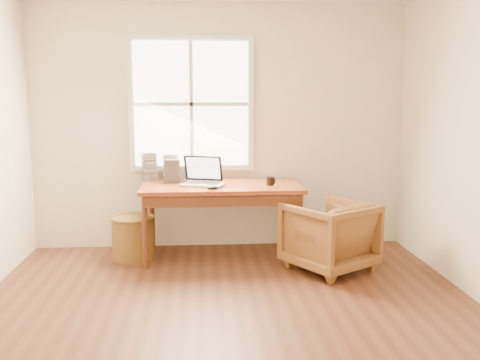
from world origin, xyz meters
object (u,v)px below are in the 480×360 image
object	(u,v)px
laptop	(203,170)
cd_stack_a	(171,167)
wicker_stool	(133,238)
coffee_mug	(270,181)
armchair	(329,236)
desk	(222,187)

from	to	relation	value
laptop	cd_stack_a	distance (m)	0.52
cd_stack_a	wicker_stool	bearing A→B (deg)	-137.65
cd_stack_a	laptop	bearing A→B (deg)	-49.30
wicker_stool	coffee_mug	distance (m)	1.50
laptop	coffee_mug	bearing A→B (deg)	16.62
wicker_stool	coffee_mug	bearing A→B (deg)	-3.19
laptop	cd_stack_a	xyz separation A→B (m)	(-0.34, 0.39, -0.02)
armchair	cd_stack_a	xyz separation A→B (m)	(-1.52, 0.83, 0.56)
laptop	cd_stack_a	size ratio (longest dim) A/B	1.62
desk	cd_stack_a	world-z (taller)	cd_stack_a
coffee_mug	cd_stack_a	world-z (taller)	cd_stack_a
wicker_stool	laptop	distance (m)	1.00
laptop	wicker_stool	bearing A→B (deg)	-165.06
coffee_mug	cd_stack_a	size ratio (longest dim) A/B	0.31
laptop	cd_stack_a	bearing A→B (deg)	149.63
desk	armchair	world-z (taller)	desk
desk	laptop	size ratio (longest dim) A/B	3.52
desk	wicker_stool	world-z (taller)	desk
desk	armchair	xyz separation A→B (m)	(1.00, -0.49, -0.40)
coffee_mug	cd_stack_a	bearing A→B (deg)	144.16
cd_stack_a	desk	bearing A→B (deg)	-33.34
armchair	laptop	xyz separation A→B (m)	(-1.18, 0.44, 0.58)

